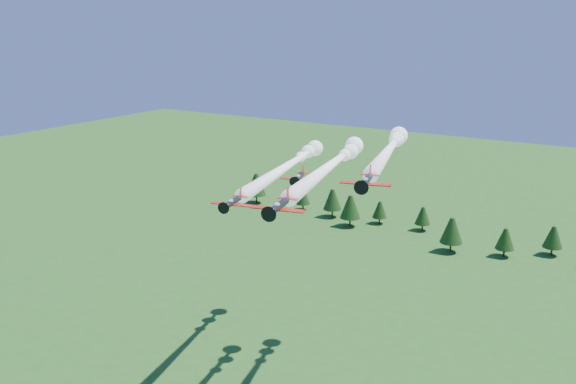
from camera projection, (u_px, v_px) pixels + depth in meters
The scene contains 5 objects.
plane_lead at pixel (332, 164), 115.23m from camera, with size 15.51×50.20×3.70m.
plane_left at pixel (290, 164), 132.67m from camera, with size 15.99×52.39×3.70m.
plane_right at pixel (390, 149), 119.47m from camera, with size 16.13×44.98×3.70m.
plane_slot at pixel (299, 177), 108.21m from camera, with size 6.36×7.07×2.24m.
treeline at pixel (454, 224), 204.04m from camera, with size 179.57×21.30×11.72m.
Camera 1 is at (49.54, -83.10, 69.90)m, focal length 40.00 mm.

